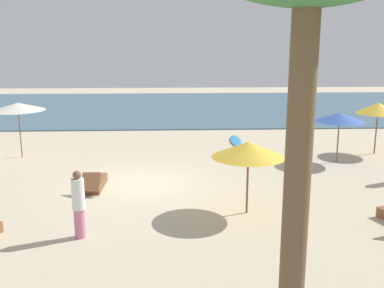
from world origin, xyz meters
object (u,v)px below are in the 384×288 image
at_px(person_1, 79,204).
at_px(umbrella_3, 248,150).
at_px(umbrella_0, 340,117).
at_px(umbrella_1, 18,107).
at_px(umbrella_2, 378,108).
at_px(surfboard, 235,140).
at_px(lounger_4, 94,183).

bearing_deg(person_1, umbrella_3, 18.41).
distance_m(umbrella_0, umbrella_1, 12.64).
relative_size(umbrella_1, umbrella_2, 1.04).
xyz_separation_m(umbrella_3, surfboard, (0.91, 8.99, -1.78)).
xyz_separation_m(person_1, surfboard, (5.22, 10.43, -0.83)).
relative_size(umbrella_1, umbrella_3, 1.10).
bearing_deg(umbrella_1, lounger_4, -48.80).
distance_m(umbrella_0, person_1, 10.94).
bearing_deg(lounger_4, surfboard, 50.46).
bearing_deg(umbrella_2, umbrella_0, -148.25).
distance_m(umbrella_2, person_1, 13.37).
xyz_separation_m(umbrella_2, surfboard, (-5.53, 2.56, -1.89)).
distance_m(umbrella_2, surfboard, 6.38).
distance_m(umbrella_1, umbrella_3, 10.42).
height_order(umbrella_2, surfboard, umbrella_2).
relative_size(umbrella_0, person_1, 1.15).
bearing_deg(umbrella_3, surfboard, 84.25).
bearing_deg(person_1, umbrella_2, 36.18).
height_order(umbrella_2, person_1, umbrella_2).
bearing_deg(umbrella_0, umbrella_1, 174.20).
bearing_deg(lounger_4, umbrella_2, 20.44).
bearing_deg(lounger_4, umbrella_1, 131.20).
relative_size(umbrella_2, person_1, 1.27).
distance_m(umbrella_2, lounger_4, 11.92).
distance_m(umbrella_1, person_1, 8.85).
relative_size(umbrella_2, surfboard, 0.91).
distance_m(umbrella_0, umbrella_2, 2.44).
height_order(umbrella_0, umbrella_3, umbrella_3).
distance_m(umbrella_0, umbrella_3, 6.75).
height_order(umbrella_0, lounger_4, umbrella_0).
relative_size(umbrella_2, lounger_4, 1.25).
xyz_separation_m(umbrella_0, lounger_4, (-8.97, -2.84, -1.61)).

